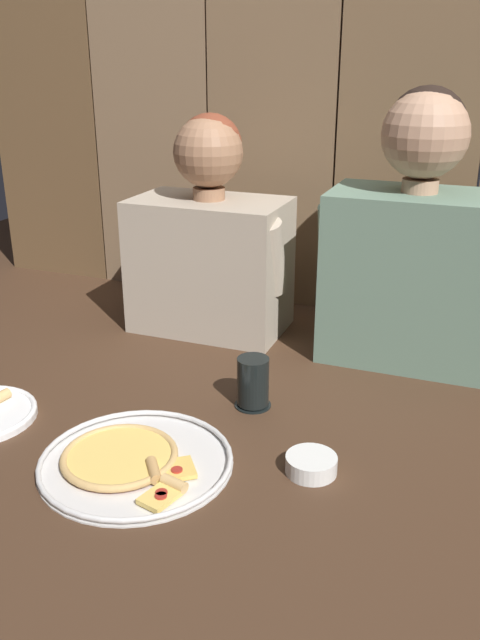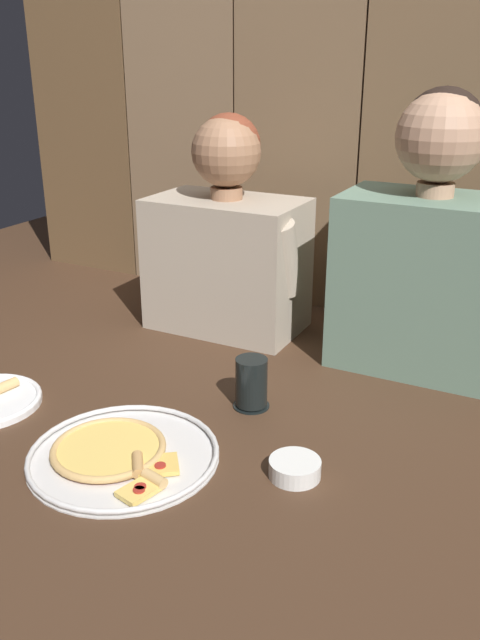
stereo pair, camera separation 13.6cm
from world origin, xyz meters
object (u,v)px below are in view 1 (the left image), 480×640
(diner_right, at_px, (414,244))
(diner_left, at_px, (210,241))
(drinking_glass, at_px, (253,383))
(dipping_bowl, at_px, (311,463))
(pizza_tray, at_px, (132,460))

(diner_right, bearing_deg, diner_left, -179.96)
(diner_right, bearing_deg, drinking_glass, -124.79)
(drinking_glass, distance_m, dipping_bowl, 0.26)
(pizza_tray, relative_size, diner_right, 0.56)
(pizza_tray, xyz_separation_m, dipping_bowl, (0.30, 0.09, 0.01))
(pizza_tray, distance_m, drinking_glass, 0.31)
(diner_left, bearing_deg, diner_right, 0.04)
(drinking_glass, distance_m, diner_left, 0.48)
(drinking_glass, bearing_deg, diner_left, 124.75)
(pizza_tray, bearing_deg, drinking_glass, 65.83)
(diner_left, bearing_deg, drinking_glass, -55.25)
(diner_left, xyz_separation_m, diner_right, (0.51, 0.00, 0.04))
(pizza_tray, height_order, diner_right, diner_right)
(pizza_tray, relative_size, dipping_bowl, 3.81)
(dipping_bowl, distance_m, diner_right, 0.62)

